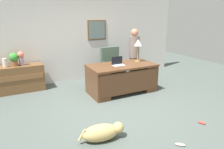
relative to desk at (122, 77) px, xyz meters
The scene contains 14 objects.
ground_plane 1.16m from the desk, 123.27° to the right, with size 12.00×12.00×0.00m, color #4C5651.
back_wall 2.02m from the desk, 109.15° to the left, with size 7.00×0.16×2.70m.
desk is the anchor object (origin of this frame).
credenza 2.93m from the desk, 152.67° to the left, with size 1.47×0.50×0.74m.
armchair 0.88m from the desk, 81.55° to the left, with size 0.60×0.59×1.11m.
person_standing 1.05m from the desk, 38.50° to the left, with size 0.32×0.32×1.67m.
dog_lying 2.37m from the desk, 127.80° to the right, with size 0.81×0.39×0.30m.
laptop 0.44m from the desk, behind, with size 0.32×0.22×0.23m.
desk_lamp 1.04m from the desk, 12.44° to the left, with size 0.22×0.22×0.64m.
vase_with_flowers 2.82m from the desk, 150.87° to the left, with size 0.17×0.17×0.38m.
vase_empty 3.16m from the desk, 154.51° to the left, with size 0.12×0.12×0.23m, color silver.
potted_plant 2.97m from the desk, 152.58° to the left, with size 0.24×0.24×0.36m.
dog_toy_bone 2.66m from the desk, 97.93° to the right, with size 0.17×0.05×0.05m, color beige.
dog_toy_plush 2.36m from the desk, 76.29° to the right, with size 0.15×0.05×0.05m, color #E53F33.
Camera 1 is at (-2.14, -3.85, 2.13)m, focal length 33.51 mm.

